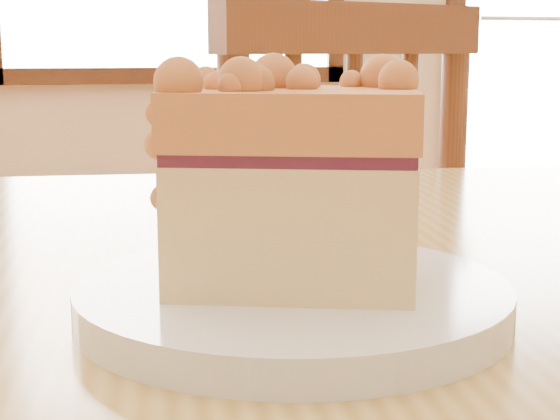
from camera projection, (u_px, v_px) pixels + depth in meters
name	position (u px, v px, depth m)	size (l,w,h in m)	color
cafe_table_main	(369.00, 390.00, 0.58)	(1.40, 1.00, 0.75)	tan
cafe_chair_main	(284.00, 333.00, 1.25)	(0.56, 0.56, 0.96)	#5B3119
plate	(293.00, 301.00, 0.45)	(0.23, 0.23, 0.02)	white
cake_slice	(291.00, 175.00, 0.44)	(0.15, 0.13, 0.12)	#FFD690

